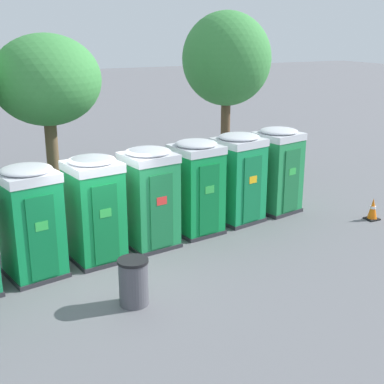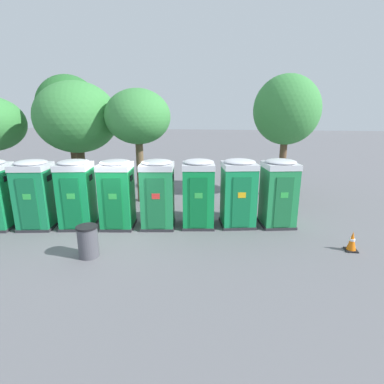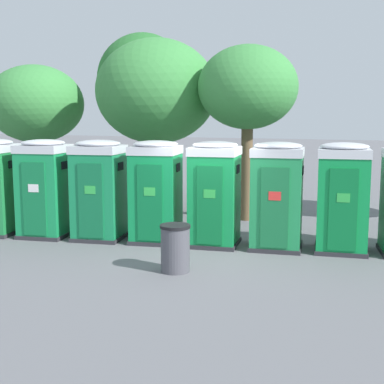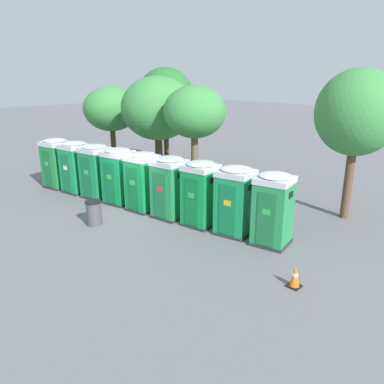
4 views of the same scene
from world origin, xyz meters
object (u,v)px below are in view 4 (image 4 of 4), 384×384
(street_tree_1, at_px, (357,113))
(street_tree_3, at_px, (111,109))
(portapotty_4, at_px, (142,181))
(portapotty_5, at_px, (169,187))
(portapotty_8, at_px, (273,209))
(traffic_cone, at_px, (295,277))
(street_tree_0, at_px, (195,113))
(portapotty_2, at_px, (96,171))
(portapotty_0, at_px, (57,163))
(street_tree_4, at_px, (165,97))
(portapotty_6, at_px, (200,193))
(portapotty_3, at_px, (119,176))
(street_tree_2, at_px, (158,109))
(portapotty_1, at_px, (76,167))
(portapotty_7, at_px, (235,200))
(trash_can, at_px, (94,213))

(street_tree_1, distance_m, street_tree_3, 15.08)
(portapotty_4, bearing_deg, portapotty_5, 9.66)
(portapotty_8, distance_m, traffic_cone, 2.96)
(portapotty_4, bearing_deg, street_tree_0, 93.42)
(portapotty_2, bearing_deg, portapotty_0, -169.15)
(street_tree_4, bearing_deg, portapotty_6, -32.40)
(portapotty_3, height_order, traffic_cone, portapotty_3)
(portapotty_5, xyz_separation_m, street_tree_2, (-4.85, 3.46, 2.61))
(portapotty_0, height_order, portapotty_5, same)
(portapotty_1, distance_m, portapotty_5, 5.99)
(street_tree_1, xyz_separation_m, street_tree_2, (-9.93, -1.65, -0.34))
(portapotty_2, bearing_deg, portapotty_6, 10.11)
(portapotty_7, xyz_separation_m, street_tree_2, (-7.78, 2.86, 2.61))
(street_tree_0, distance_m, traffic_cone, 9.84)
(portapotty_3, xyz_separation_m, portapotty_7, (5.89, 1.06, -0.00))
(portapotty_0, relative_size, portapotty_6, 1.00)
(portapotty_7, bearing_deg, street_tree_3, 166.07)
(portapotty_6, height_order, trash_can, portapotty_6)
(street_tree_2, bearing_deg, portapotty_8, -15.89)
(portapotty_6, xyz_separation_m, portapotty_8, (2.95, 0.52, -0.00))
(portapotty_4, bearing_deg, portapotty_1, -170.10)
(portapotty_2, relative_size, street_tree_2, 0.45)
(portapotty_3, distance_m, portapotty_5, 2.99)
(portapotty_5, relative_size, street_tree_4, 0.42)
(portapotty_8, xyz_separation_m, street_tree_1, (0.67, 4.29, 2.95))
(street_tree_3, bearing_deg, street_tree_1, 5.04)
(portapotty_0, distance_m, portapotty_2, 2.99)
(portapotty_3, xyz_separation_m, street_tree_3, (-6.97, 4.24, 2.26))
(portapotty_4, distance_m, trash_can, 2.55)
(portapotty_1, bearing_deg, street_tree_3, 129.94)
(street_tree_0, bearing_deg, trash_can, -87.63)
(portapotty_5, relative_size, portapotty_6, 1.00)
(portapotty_3, relative_size, street_tree_4, 0.42)
(portapotty_2, distance_m, street_tree_2, 4.97)
(portapotty_2, relative_size, portapotty_8, 1.00)
(portapotty_3, distance_m, street_tree_0, 4.61)
(portapotty_4, height_order, portapotty_6, same)
(portapotty_3, xyz_separation_m, portapotty_6, (4.42, 0.76, 0.00))
(portapotty_7, xyz_separation_m, portapotty_8, (1.48, 0.22, 0.00))
(street_tree_2, relative_size, street_tree_3, 1.13)
(portapotty_2, height_order, portapotty_3, same)
(portapotty_3, bearing_deg, portapotty_2, -168.84)
(street_tree_3, bearing_deg, portapotty_5, -20.89)
(trash_can, bearing_deg, portapotty_4, 90.93)
(portapotty_6, bearing_deg, traffic_cone, -15.36)
(portapotty_7, xyz_separation_m, street_tree_1, (2.15, 4.51, 2.95))
(portapotty_1, xyz_separation_m, street_tree_1, (10.98, 6.13, 2.95))
(street_tree_1, height_order, street_tree_4, street_tree_4)
(portapotty_5, relative_size, traffic_cone, 3.97)
(portapotty_0, xyz_separation_m, traffic_cone, (13.84, 0.24, -0.97))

